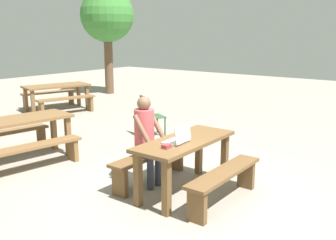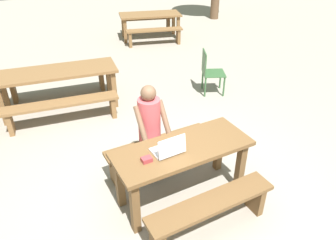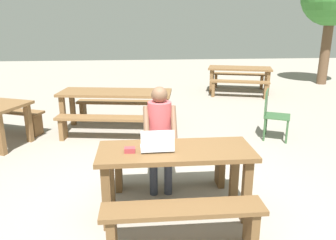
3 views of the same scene
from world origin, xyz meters
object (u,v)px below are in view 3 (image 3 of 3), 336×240
object	(u,v)px
small_pouch	(130,150)
person_seated	(160,132)
picnic_table_front	(176,161)
plastic_chair	(273,113)
laptop	(157,145)
picnic_table_mid	(240,71)
picnic_table_distant	(116,97)

from	to	relation	value
small_pouch	person_seated	xyz separation A→B (m)	(0.35, 0.63, -0.03)
picnic_table_front	person_seated	xyz separation A→B (m)	(-0.13, 0.59, 0.14)
picnic_table_front	plastic_chair	xyz separation A→B (m)	(2.02, 2.31, -0.16)
laptop	person_seated	world-z (taller)	person_seated
picnic_table_front	picnic_table_mid	bearing A→B (deg)	67.59
plastic_chair	picnic_table_distant	world-z (taller)	plastic_chair
laptop	picnic_table_mid	world-z (taller)	laptop
picnic_table_front	picnic_table_mid	world-z (taller)	picnic_table_front
laptop	small_pouch	xyz separation A→B (m)	(-0.29, -0.02, -0.03)
person_seated	plastic_chair	xyz separation A→B (m)	(2.15, 1.72, -0.29)
picnic_table_front	plastic_chair	distance (m)	3.07
picnic_table_front	small_pouch	size ratio (longest dim) A/B	14.71
small_pouch	picnic_table_mid	size ratio (longest dim) A/B	0.06
person_seated	picnic_table_distant	size ratio (longest dim) A/B	0.60
laptop	picnic_table_distant	distance (m)	3.16
laptop	small_pouch	world-z (taller)	laptop
small_pouch	picnic_table_mid	distance (m)	7.06
plastic_chair	picnic_table_mid	world-z (taller)	plastic_chair
person_seated	laptop	bearing A→B (deg)	-96.37
picnic_table_front	small_pouch	distance (m)	0.51
small_pouch	plastic_chair	size ratio (longest dim) A/B	0.13
person_seated	small_pouch	bearing A→B (deg)	-119.18
picnic_table_front	person_seated	distance (m)	0.62
laptop	plastic_chair	distance (m)	3.24
laptop	person_seated	bearing A→B (deg)	-97.95
picnic_table_front	laptop	bearing A→B (deg)	-173.69
picnic_table_distant	picnic_table_mid	bearing A→B (deg)	52.06
small_pouch	picnic_table_front	bearing A→B (deg)	5.14
picnic_table_front	plastic_chair	bearing A→B (deg)	48.87
laptop	plastic_chair	world-z (taller)	laptop
person_seated	picnic_table_mid	size ratio (longest dim) A/B	0.68
picnic_table_front	laptop	distance (m)	0.28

